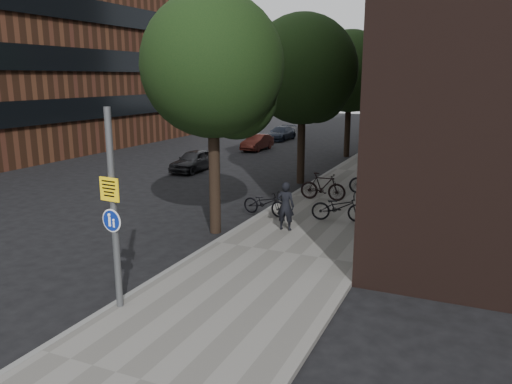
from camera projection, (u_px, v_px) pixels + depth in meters
The scene contains 15 objects.
ground at pixel (222, 302), 11.28m from camera, with size 120.00×120.00×0.00m, color black.
sidewalk at pixel (343, 202), 20.07m from camera, with size 4.50×60.00×0.12m, color slate.
curb_edge at pixel (291, 196), 20.96m from camera, with size 0.15×60.00×0.13m, color slate.
street_tree_near at pixel (217, 72), 15.26m from camera, with size 4.40×4.40×7.50m.
street_tree_mid at pixel (305, 73), 22.83m from camera, with size 5.00×5.00×7.80m.
street_tree_far at pixel (351, 74), 30.84m from camera, with size 5.00×5.00×7.80m.
signpost at pixel (114, 210), 10.32m from camera, with size 0.49×0.14×4.26m.
pedestrian at pixel (285, 206), 16.02m from camera, with size 0.58×0.38×1.59m, color black.
parked_bike_facade_near at pixel (339, 207), 17.08m from camera, with size 0.65×1.86×0.98m, color black.
parked_bike_facade_far at pixel (371, 181), 21.02m from camera, with size 0.51×1.82×1.09m, color black.
parked_bike_curb_near at pixel (265, 203), 17.81m from camera, with size 0.60×1.73×0.91m, color black.
parked_bike_curb_far at pixel (323, 186), 19.99m from camera, with size 0.52×1.84×1.11m, color black.
parked_car_near at pixel (194, 161), 26.80m from camera, with size 1.35×3.35×1.14m, color black.
parked_car_mid at pixel (257, 142), 34.56m from camera, with size 1.14×3.27×1.08m, color #551F18.
parked_car_far at pixel (281, 133), 40.03m from camera, with size 1.53×3.75×1.09m, color #1A2130.
Camera 1 is at (4.94, -9.21, 4.96)m, focal length 35.00 mm.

